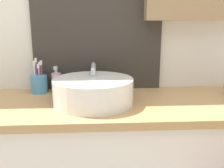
% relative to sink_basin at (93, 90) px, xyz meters
% --- Properties ---
extents(wall_back, '(3.20, 0.18, 2.50)m').
position_rel_sink_basin_xyz_m(wall_back, '(0.15, 0.30, 0.33)').
color(wall_back, silver).
rests_on(wall_back, ground_plane).
extents(sink_basin, '(0.38, 0.43, 0.16)m').
position_rel_sink_basin_xyz_m(sink_basin, '(0.00, 0.00, 0.00)').
color(sink_basin, white).
rests_on(sink_basin, vanity_counter).
extents(toothbrush_holder, '(0.09, 0.09, 0.19)m').
position_rel_sink_basin_xyz_m(toothbrush_holder, '(-0.30, 0.20, -0.01)').
color(toothbrush_holder, '#4C93C6').
rests_on(toothbrush_holder, vanity_counter).
extents(soap_dispenser, '(0.05, 0.05, 0.15)m').
position_rel_sink_basin_xyz_m(soap_dispenser, '(-0.20, 0.20, -0.00)').
color(soap_dispenser, '#CCA3BC').
rests_on(soap_dispenser, vanity_counter).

